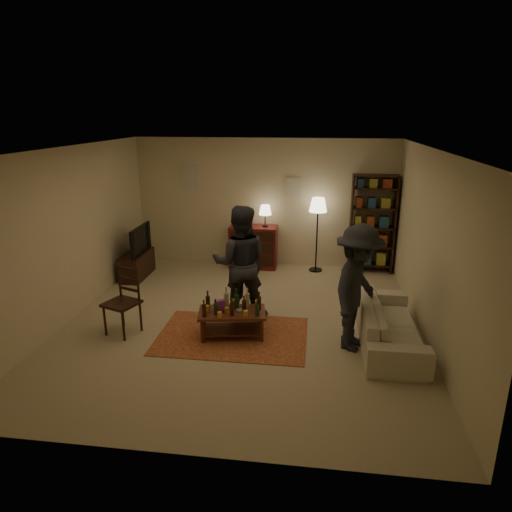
% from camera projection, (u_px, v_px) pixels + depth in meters
% --- Properties ---
extents(floor, '(6.00, 6.00, 0.00)m').
position_uv_depth(floor, '(242.00, 322.00, 7.27)').
color(floor, '#C6B793').
rests_on(floor, ground).
extents(room_shell, '(6.00, 6.00, 6.00)m').
position_uv_depth(room_shell, '(234.00, 181.00, 9.63)').
color(room_shell, beige).
rests_on(room_shell, ground).
extents(rug, '(2.20, 1.50, 0.01)m').
position_uv_depth(rug, '(232.00, 336.00, 6.81)').
color(rug, maroon).
rests_on(rug, ground).
extents(coffee_table, '(1.05, 0.69, 0.74)m').
position_uv_depth(coffee_table, '(232.00, 313.00, 6.71)').
color(coffee_table, brown).
rests_on(coffee_table, ground).
extents(dining_chair, '(0.58, 0.58, 1.04)m').
position_uv_depth(dining_chair, '(124.00, 298.00, 6.80)').
color(dining_chair, black).
rests_on(dining_chair, ground).
extents(tv_stand, '(0.40, 1.00, 1.06)m').
position_uv_depth(tv_stand, '(137.00, 259.00, 9.17)').
color(tv_stand, black).
rests_on(tv_stand, ground).
extents(dresser, '(1.00, 0.50, 1.36)m').
position_uv_depth(dresser, '(254.00, 246.00, 9.72)').
color(dresser, maroon).
rests_on(dresser, ground).
extents(bookshelf, '(0.90, 0.34, 2.02)m').
position_uv_depth(bookshelf, '(372.00, 223.00, 9.30)').
color(bookshelf, black).
rests_on(bookshelf, ground).
extents(floor_lamp, '(0.36, 0.36, 1.55)m').
position_uv_depth(floor_lamp, '(318.00, 210.00, 9.24)').
color(floor_lamp, black).
rests_on(floor_lamp, ground).
extents(sofa, '(0.81, 2.08, 0.61)m').
position_uv_depth(sofa, '(389.00, 324.00, 6.52)').
color(sofa, beige).
rests_on(sofa, ground).
extents(person_left, '(0.64, 0.49, 1.58)m').
position_uv_depth(person_left, '(244.00, 269.00, 7.32)').
color(person_left, '#222229').
rests_on(person_left, ground).
extents(person_right, '(0.97, 0.79, 1.85)m').
position_uv_depth(person_right, '(240.00, 263.00, 7.18)').
color(person_right, '#2A2B32').
rests_on(person_right, ground).
extents(person_by_sofa, '(1.06, 1.32, 1.79)m').
position_uv_depth(person_by_sofa, '(357.00, 288.00, 6.23)').
color(person_by_sofa, '#24252C').
rests_on(person_by_sofa, ground).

